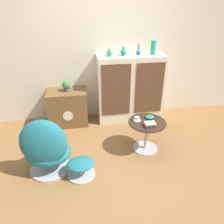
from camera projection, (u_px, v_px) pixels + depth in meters
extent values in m
plane|color=olive|center=(118.00, 164.00, 3.11)|extent=(12.00, 12.00, 0.00)
cube|color=beige|center=(103.00, 49.00, 3.88)|extent=(6.40, 0.06, 2.60)
cube|color=beige|center=(130.00, 88.00, 4.06)|extent=(1.20, 0.43, 1.22)
cube|color=brown|center=(116.00, 91.00, 3.79)|extent=(0.50, 0.01, 0.93)
cube|color=brown|center=(149.00, 89.00, 3.88)|extent=(0.50, 0.01, 0.93)
cube|color=brown|center=(68.00, 107.00, 4.00)|extent=(0.70, 0.48, 0.64)
cylinder|color=beige|center=(68.00, 116.00, 3.82)|extent=(0.18, 0.01, 0.18)
cylinder|color=#B7B7BC|center=(51.00, 168.00, 3.03)|extent=(0.55, 0.55, 0.02)
cylinder|color=#B7B7BC|center=(50.00, 164.00, 3.00)|extent=(0.06, 0.06, 0.11)
ellipsoid|color=#1E6B75|center=(48.00, 153.00, 2.91)|extent=(0.69, 0.61, 0.29)
ellipsoid|color=#1E6B75|center=(43.00, 143.00, 2.70)|extent=(0.66, 0.48, 0.64)
cylinder|color=#B7B7BC|center=(82.00, 174.00, 2.92)|extent=(0.37, 0.37, 0.02)
cylinder|color=#B7B7BC|center=(81.00, 170.00, 2.89)|extent=(0.04, 0.04, 0.12)
ellipsoid|color=#1E6B75|center=(81.00, 164.00, 2.84)|extent=(0.36, 0.31, 0.09)
cylinder|color=#B7B7BC|center=(145.00, 148.00, 3.43)|extent=(0.38, 0.38, 0.02)
cylinder|color=#B7B7BC|center=(146.00, 136.00, 3.32)|extent=(0.04, 0.04, 0.45)
cylinder|color=#332319|center=(147.00, 122.00, 3.21)|extent=(0.56, 0.56, 0.02)
cylinder|color=#2D8E6B|center=(109.00, 54.00, 3.70)|extent=(0.10, 0.10, 0.08)
cylinder|color=#2D8E6B|center=(109.00, 50.00, 3.67)|extent=(0.04, 0.04, 0.05)
ellipsoid|color=#147A75|center=(123.00, 53.00, 3.73)|extent=(0.10, 0.10, 0.10)
cylinder|color=#147A75|center=(123.00, 48.00, 3.69)|extent=(0.03, 0.03, 0.05)
ellipsoid|color=#196699|center=(138.00, 53.00, 3.77)|extent=(0.08, 0.08, 0.08)
cylinder|color=#196699|center=(139.00, 47.00, 3.73)|extent=(0.03, 0.03, 0.11)
cylinder|color=teal|center=(153.00, 47.00, 3.77)|extent=(0.09, 0.09, 0.24)
cylinder|color=#4C4C51|center=(67.00, 89.00, 3.84)|extent=(0.10, 0.10, 0.06)
sphere|color=#387A3D|center=(66.00, 85.00, 3.80)|extent=(0.14, 0.14, 0.14)
cylinder|color=white|center=(137.00, 120.00, 3.24)|extent=(0.11, 0.11, 0.01)
cylinder|color=white|center=(137.00, 119.00, 3.23)|extent=(0.07, 0.07, 0.06)
cube|color=#1E478C|center=(149.00, 125.00, 3.10)|extent=(0.16, 0.13, 0.02)
cube|color=red|center=(149.00, 124.00, 3.09)|extent=(0.17, 0.13, 0.02)
cube|color=beige|center=(150.00, 123.00, 3.08)|extent=(0.16, 0.12, 0.02)
ellipsoid|color=#1E7A70|center=(149.00, 117.00, 3.30)|extent=(0.13, 0.13, 0.04)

